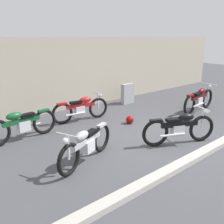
{
  "coord_description": "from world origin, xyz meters",
  "views": [
    {
      "loc": [
        -5.35,
        -3.95,
        2.69
      ],
      "look_at": [
        -0.72,
        1.47,
        0.55
      ],
      "focal_mm": 40.19,
      "sensor_mm": 36.0,
      "label": 1
    }
  ],
  "objects_px": {
    "helmet": "(130,120)",
    "motorcycle_green": "(21,124)",
    "motorcycle_black": "(180,128)",
    "motorcycle_red": "(81,108)",
    "motorcycle_maroon": "(199,99)",
    "stone_marker": "(128,94)",
    "motorcycle_silver": "(86,144)"
  },
  "relations": [
    {
      "from": "motorcycle_maroon",
      "to": "helmet",
      "type": "bearing_deg",
      "value": 162.48
    },
    {
      "from": "motorcycle_black",
      "to": "motorcycle_green",
      "type": "height_order",
      "value": "motorcycle_green"
    },
    {
      "from": "motorcycle_silver",
      "to": "motorcycle_red",
      "type": "bearing_deg",
      "value": -142.93
    },
    {
      "from": "helmet",
      "to": "motorcycle_green",
      "type": "bearing_deg",
      "value": 163.65
    },
    {
      "from": "motorcycle_green",
      "to": "motorcycle_maroon",
      "type": "bearing_deg",
      "value": 161.81
    },
    {
      "from": "motorcycle_red",
      "to": "stone_marker",
      "type": "bearing_deg",
      "value": 22.01
    },
    {
      "from": "motorcycle_green",
      "to": "stone_marker",
      "type": "bearing_deg",
      "value": -172.25
    },
    {
      "from": "helmet",
      "to": "motorcycle_maroon",
      "type": "relative_size",
      "value": 0.12
    },
    {
      "from": "motorcycle_black",
      "to": "motorcycle_red",
      "type": "bearing_deg",
      "value": 130.6
    },
    {
      "from": "helmet",
      "to": "motorcycle_green",
      "type": "distance_m",
      "value": 3.31
    },
    {
      "from": "motorcycle_black",
      "to": "motorcycle_red",
      "type": "height_order",
      "value": "motorcycle_black"
    },
    {
      "from": "motorcycle_maroon",
      "to": "motorcycle_red",
      "type": "bearing_deg",
      "value": 149.41
    },
    {
      "from": "motorcycle_silver",
      "to": "motorcycle_maroon",
      "type": "distance_m",
      "value": 5.54
    },
    {
      "from": "motorcycle_silver",
      "to": "motorcycle_red",
      "type": "height_order",
      "value": "motorcycle_red"
    },
    {
      "from": "motorcycle_red",
      "to": "motorcycle_maroon",
      "type": "bearing_deg",
      "value": -17.19
    },
    {
      "from": "motorcycle_silver",
      "to": "motorcycle_green",
      "type": "xyz_separation_m",
      "value": [
        -0.6,
        2.17,
        0.02
      ]
    },
    {
      "from": "stone_marker",
      "to": "motorcycle_silver",
      "type": "bearing_deg",
      "value": -143.75
    },
    {
      "from": "motorcycle_red",
      "to": "motorcycle_green",
      "type": "bearing_deg",
      "value": -162.6
    },
    {
      "from": "motorcycle_silver",
      "to": "motorcycle_green",
      "type": "distance_m",
      "value": 2.25
    },
    {
      "from": "helmet",
      "to": "motorcycle_silver",
      "type": "height_order",
      "value": "motorcycle_silver"
    },
    {
      "from": "motorcycle_black",
      "to": "motorcycle_green",
      "type": "relative_size",
      "value": 0.92
    },
    {
      "from": "motorcycle_black",
      "to": "motorcycle_red",
      "type": "distance_m",
      "value": 3.35
    },
    {
      "from": "stone_marker",
      "to": "motorcycle_red",
      "type": "xyz_separation_m",
      "value": [
        -2.74,
        -0.65,
        0.02
      ]
    },
    {
      "from": "stone_marker",
      "to": "motorcycle_red",
      "type": "height_order",
      "value": "motorcycle_red"
    },
    {
      "from": "motorcycle_silver",
      "to": "motorcycle_green",
      "type": "relative_size",
      "value": 0.91
    },
    {
      "from": "motorcycle_black",
      "to": "helmet",
      "type": "bearing_deg",
      "value": 111.46
    },
    {
      "from": "motorcycle_black",
      "to": "motorcycle_maroon",
      "type": "bearing_deg",
      "value": 48.15
    },
    {
      "from": "helmet",
      "to": "motorcycle_red",
      "type": "relative_size",
      "value": 0.13
    },
    {
      "from": "motorcycle_maroon",
      "to": "motorcycle_black",
      "type": "relative_size",
      "value": 1.14
    },
    {
      "from": "motorcycle_maroon",
      "to": "motorcycle_black",
      "type": "height_order",
      "value": "motorcycle_maroon"
    },
    {
      "from": "motorcycle_silver",
      "to": "motorcycle_maroon",
      "type": "relative_size",
      "value": 0.87
    },
    {
      "from": "stone_marker",
      "to": "motorcycle_red",
      "type": "distance_m",
      "value": 2.82
    }
  ]
}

